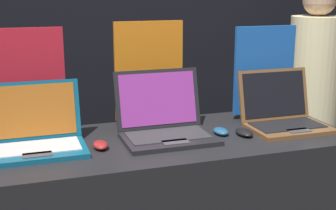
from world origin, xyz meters
name	(u,v)px	position (x,y,z in m)	size (l,w,h in m)	color
wall_back	(113,26)	(0.00, 1.46, 1.40)	(8.00, 0.05, 2.80)	black
laptop_front	(35,135)	(-0.56, 0.35, 1.06)	(0.39, 0.31, 0.26)	#0F5170
mouse_front	(100,145)	(-0.31, 0.27, 1.01)	(0.06, 0.10, 0.03)	maroon
promo_stand_front	(30,85)	(-0.56, 0.55, 1.22)	(0.31, 0.07, 0.48)	black
laptop_middle	(165,123)	(-0.01, 0.34, 1.06)	(0.40, 0.34, 0.28)	black
mouse_middle	(221,131)	(0.24, 0.29, 1.01)	(0.06, 0.10, 0.03)	navy
promo_stand_middle	(149,75)	(-0.01, 0.59, 1.23)	(0.33, 0.07, 0.49)	black
laptop_back	(283,115)	(0.57, 0.31, 1.05)	(0.37, 0.31, 0.26)	brown
mouse_back	(244,132)	(0.33, 0.25, 1.01)	(0.07, 0.11, 0.03)	black
promo_stand_back	(264,74)	(0.57, 0.50, 1.21)	(0.33, 0.07, 0.46)	black
person_bystander	(311,113)	(1.13, 0.88, 0.87)	(0.32, 0.32, 1.67)	#282833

